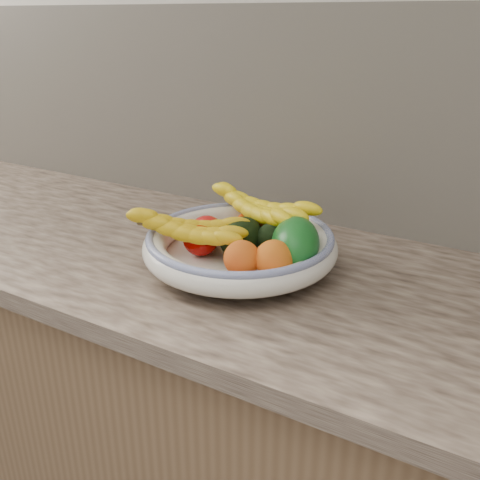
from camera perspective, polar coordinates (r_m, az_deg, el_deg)
name	(u,v)px	position (r m, az deg, el deg)	size (l,w,h in m)	color
kitchen_counter	(245,427)	(1.36, 0.57, -19.28)	(2.44, 0.66, 1.40)	brown
fruit_bowl	(240,245)	(1.07, 0.00, -0.56)	(0.39, 0.39, 0.08)	white
clementine_back_left	(247,223)	(1.17, 0.71, 1.87)	(0.05, 0.05, 0.04)	#DE4604
clementine_back_right	(278,228)	(1.15, 4.05, 1.26)	(0.05, 0.05, 0.05)	#E56304
clementine_back_mid	(258,231)	(1.13, 1.95, 1.01)	(0.05, 0.05, 0.04)	#EA4D04
tomato_left	(207,231)	(1.11, -3.57, 0.98)	(0.07, 0.07, 0.06)	red
tomato_near_left	(201,240)	(1.07, -4.21, 0.05)	(0.07, 0.07, 0.06)	#A40300
avocado_center	(241,237)	(1.07, 0.11, 0.35)	(0.08, 0.11, 0.08)	black
avocado_right	(278,237)	(1.08, 4.06, 0.37)	(0.07, 0.09, 0.07)	black
green_mango	(295,244)	(1.02, 5.91, -0.38)	(0.09, 0.14, 0.10)	#105819
peach_front	(242,258)	(0.97, 0.20, -1.97)	(0.07, 0.07, 0.07)	orange
peach_right	(274,259)	(0.97, 3.64, -2.05)	(0.07, 0.07, 0.07)	orange
banana_bunch_back	(258,212)	(1.14, 1.89, 3.05)	(0.29, 0.11, 0.08)	yellow
banana_bunch_front	(187,232)	(1.05, -5.72, 0.83)	(0.26, 0.11, 0.07)	yellow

